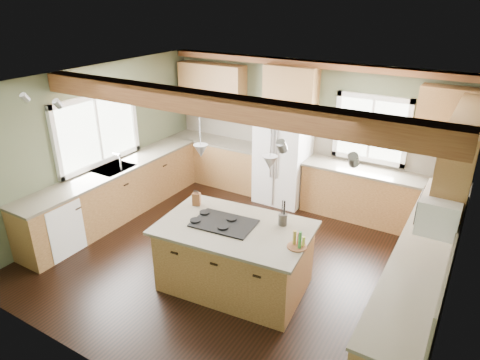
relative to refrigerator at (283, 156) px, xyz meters
The scene contains 37 objects.
floor 2.32m from the refrigerator, 81.95° to the right, with size 5.60×5.60×0.00m, color black.
ceiling 2.73m from the refrigerator, 81.95° to the right, with size 5.60×5.60×0.00m, color silver.
wall_back 0.63m from the refrigerator, 51.71° to the left, with size 5.60×5.60×0.00m, color #51583E.
wall_left 3.30m from the refrigerator, 139.70° to the right, with size 5.00×5.00×0.00m, color #51583E.
wall_right 3.78m from the refrigerator, 34.37° to the right, with size 5.00×5.00×0.00m, color #51583E.
ceiling_beam 3.13m from the refrigerator, 83.65° to the right, with size 5.55×0.26×0.26m, color #582B19.
soffit_trim 1.69m from the refrigerator, 43.03° to the left, with size 5.55×0.20×0.10m, color #582B19.
backsplash_back 0.57m from the refrigerator, 50.58° to the left, with size 5.58×0.03×0.58m, color brown.
backsplash_right 3.73m from the refrigerator, 33.86° to the right, with size 0.03×3.70×0.58m, color brown.
base_cab_back_left 1.56m from the refrigerator, behind, with size 2.02×0.60×0.88m, color brown.
counter_back_left 1.49m from the refrigerator, behind, with size 2.06×0.64×0.04m, color #474034.
base_cab_back_right 1.85m from the refrigerator, ahead, with size 2.62×0.60×0.88m, color brown.
counter_back_right 1.79m from the refrigerator, ahead, with size 2.66×0.64×0.04m, color #474034.
base_cab_left 3.06m from the refrigerator, 136.74° to the right, with size 0.60×3.70×0.88m, color brown.
counter_left 3.02m from the refrigerator, 136.74° to the right, with size 0.64×3.74×0.04m, color #474034.
base_cab_right 3.51m from the refrigerator, 36.47° to the right, with size 0.60×3.70×0.88m, color brown.
counter_right 3.48m from the refrigerator, 36.47° to the right, with size 0.64×3.74×0.04m, color #474034.
upper_cab_back_left 2.00m from the refrigerator, behind, with size 1.40×0.35×0.90m, color brown.
upper_cab_over_fridge 1.27m from the refrigerator, 90.00° to the left, with size 0.96×0.35×0.70m, color brown.
upper_cab_right 3.34m from the refrigerator, 22.64° to the right, with size 0.35×2.20×0.90m, color brown.
upper_cab_back_corner 2.81m from the refrigerator, ahead, with size 0.90×0.35×0.90m, color brown.
window_left 3.30m from the refrigerator, 140.15° to the right, with size 0.04×1.60×1.05m, color white.
window_back 1.63m from the refrigerator, 13.94° to the left, with size 1.10×0.04×1.00m, color white.
sink 3.02m from the refrigerator, 136.74° to the right, with size 0.50×0.65×0.03m, color #262628.
faucet 2.90m from the refrigerator, 134.30° to the right, with size 0.02×0.02×0.28m, color #B2B2B7.
dishwasher 4.05m from the refrigerator, 123.02° to the right, with size 0.60×0.60×0.84m, color white.
oven 4.40m from the refrigerator, 50.38° to the right, with size 0.60×0.72×0.84m, color white.
microwave 3.66m from the refrigerator, 37.00° to the right, with size 0.40×0.70×0.38m, color white.
pendant_left 2.91m from the refrigerator, 86.91° to the right, with size 0.18×0.18×0.16m, color #B2B2B7.
pendant_right 3.02m from the refrigerator, 68.20° to the right, with size 0.18×0.18×0.16m, color #B2B2B7.
refrigerator is the anchor object (origin of this frame).
island 2.80m from the refrigerator, 77.37° to the right, with size 1.83×1.12×0.88m, color brown.
island_top 2.76m from the refrigerator, 77.37° to the right, with size 1.95×1.24×0.04m, color #474034.
cooktop 2.75m from the refrigerator, 80.53° to the right, with size 0.79×0.53×0.02m, color black.
knife_block 2.46m from the refrigerator, 93.99° to the right, with size 0.11×0.08×0.18m, color brown.
utensil_crock 2.59m from the refrigerator, 64.53° to the right, with size 0.12×0.12×0.15m, color #473D39.
bottle_tray 3.11m from the refrigerator, 61.37° to the right, with size 0.24×0.24×0.22m, color brown, non-canonical shape.
Camera 1 is at (2.81, -4.63, 3.69)m, focal length 32.00 mm.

